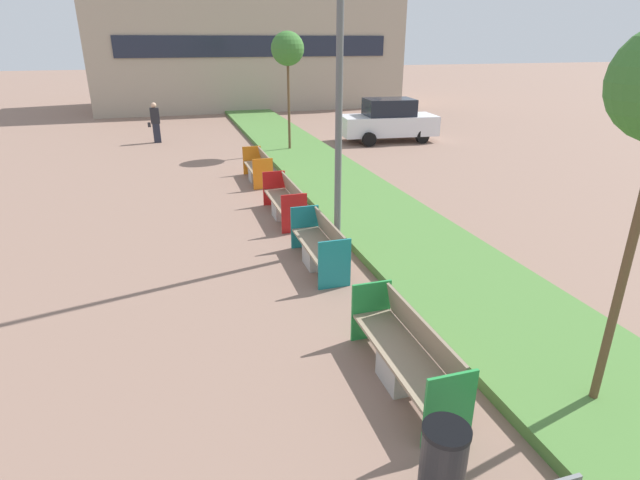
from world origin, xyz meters
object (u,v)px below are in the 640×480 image
at_px(pedestrian_walking, 155,122).
at_px(street_lamp_post, 340,23).
at_px(bench_green_frame, 406,358).
at_px(litter_bin, 442,470).
at_px(bench_teal_frame, 320,248).
at_px(bench_orange_frame, 259,170).
at_px(parked_car_distant, 388,121).
at_px(bench_red_frame, 285,203).
at_px(sapling_tree_far, 288,50).

bearing_deg(pedestrian_walking, street_lamp_post, -74.84).
xyz_separation_m(bench_green_frame, litter_bin, (-0.55, -1.87, 0.12)).
distance_m(bench_teal_frame, bench_orange_frame, 6.82).
bearing_deg(street_lamp_post, litter_bin, -100.12).
height_order(bench_orange_frame, pedestrian_walking, pedestrian_walking).
height_order(pedestrian_walking, parked_car_distant, parked_car_distant).
xyz_separation_m(bench_green_frame, parked_car_distant, (6.79, 15.78, 0.54)).
bearing_deg(bench_teal_frame, bench_red_frame, 89.95).
distance_m(sapling_tree_far, parked_car_distant, 5.78).
relative_size(litter_bin, street_lamp_post, 0.12).
bearing_deg(street_lamp_post, bench_green_frame, -97.51).
bearing_deg(pedestrian_walking, litter_bin, -82.73).
relative_size(bench_orange_frame, parked_car_distant, 0.46).
xyz_separation_m(street_lamp_post, parked_car_distant, (6.18, 11.16, -3.64)).
bearing_deg(street_lamp_post, sapling_tree_far, 82.19).
relative_size(bench_teal_frame, pedestrian_walking, 1.20).
xyz_separation_m(litter_bin, street_lamp_post, (1.16, 6.49, 4.06)).
height_order(bench_teal_frame, parked_car_distant, parked_car_distant).
relative_size(bench_teal_frame, sapling_tree_far, 0.46).
height_order(bench_teal_frame, bench_orange_frame, same).
bearing_deg(parked_car_distant, sapling_tree_far, -160.86).
bearing_deg(sapling_tree_far, parked_car_distant, 13.23).
bearing_deg(pedestrian_walking, bench_orange_frame, -67.98).
height_order(litter_bin, pedestrian_walking, pedestrian_walking).
distance_m(litter_bin, sapling_tree_far, 17.06).
relative_size(bench_green_frame, bench_orange_frame, 1.15).
bearing_deg(bench_teal_frame, pedestrian_walking, 102.15).
xyz_separation_m(bench_teal_frame, litter_bin, (-0.55, -5.76, 0.13)).
height_order(street_lamp_post, sapling_tree_far, street_lamp_post).
bearing_deg(pedestrian_walking, bench_green_frame, -80.34).
height_order(bench_red_frame, street_lamp_post, street_lamp_post).
relative_size(bench_orange_frame, pedestrian_walking, 1.16).
relative_size(bench_red_frame, street_lamp_post, 0.28).
xyz_separation_m(bench_teal_frame, pedestrian_walking, (-3.14, 14.59, 0.51)).
relative_size(litter_bin, pedestrian_walking, 0.57).
bearing_deg(parked_car_distant, pedestrian_walking, 170.75).
xyz_separation_m(street_lamp_post, sapling_tree_far, (1.38, 10.03, -0.64)).
height_order(sapling_tree_far, pedestrian_walking, sapling_tree_far).
height_order(bench_red_frame, parked_car_distant, parked_car_distant).
distance_m(bench_green_frame, bench_red_frame, 6.98).
xyz_separation_m(bench_teal_frame, bench_red_frame, (0.00, 3.09, 0.01)).
distance_m(bench_green_frame, street_lamp_post, 6.26).
xyz_separation_m(bench_teal_frame, street_lamp_post, (0.61, 0.74, 4.19)).
relative_size(bench_green_frame, pedestrian_walking, 1.33).
distance_m(bench_red_frame, litter_bin, 8.87).
distance_m(pedestrian_walking, parked_car_distant, 10.30).
bearing_deg(street_lamp_post, pedestrian_walking, 105.16).
bearing_deg(pedestrian_walking, bench_red_frame, -74.70).
bearing_deg(bench_teal_frame, bench_green_frame, -89.96).
relative_size(bench_green_frame, parked_car_distant, 0.53).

